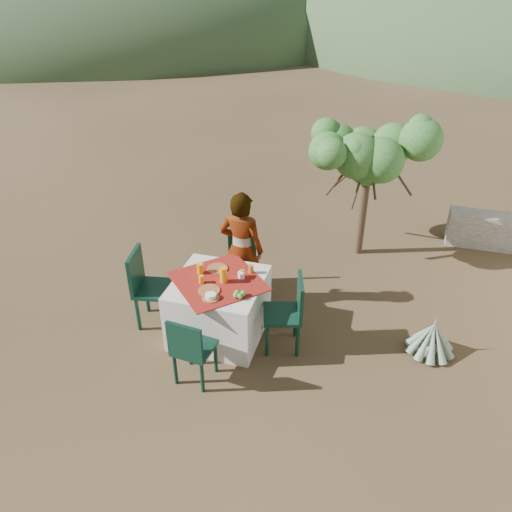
{
  "coord_description": "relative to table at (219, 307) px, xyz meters",
  "views": [
    {
      "loc": [
        1.3,
        -4.2,
        4.0
      ],
      "look_at": [
        -0.09,
        0.64,
        0.92
      ],
      "focal_mm": 35.0,
      "sensor_mm": 36.0,
      "label": 1
    }
  ],
  "objects": [
    {
      "name": "glass_far",
      "position": [
        -0.25,
        0.1,
        0.44
      ],
      "size": [
        0.08,
        0.08,
        0.12
      ],
      "primitive_type": "cylinder",
      "color": "orange",
      "rests_on": "table"
    },
    {
      "name": "glass_near",
      "position": [
        -0.17,
        -0.09,
        0.43
      ],
      "size": [
        0.06,
        0.06,
        0.1
      ],
      "primitive_type": "cylinder",
      "color": "orange",
      "rests_on": "table"
    },
    {
      "name": "napkin_holder",
      "position": [
        0.24,
        0.12,
        0.43
      ],
      "size": [
        0.08,
        0.06,
        0.09
      ],
      "primitive_type": "cube",
      "rotation": [
        0.0,
        0.0,
        -0.4
      ],
      "color": "white",
      "rests_on": "table"
    },
    {
      "name": "chair_left",
      "position": [
        -0.91,
        -0.03,
        0.18
      ],
      "size": [
        0.53,
        0.53,
        1.0
      ],
      "rotation": [
        0.0,
        0.0,
        1.74
      ],
      "color": "black",
      "rests_on": "ground"
    },
    {
      "name": "plate_near",
      "position": [
        -0.03,
        -0.22,
        0.39
      ],
      "size": [
        0.25,
        0.25,
        0.01
      ],
      "primitive_type": "cylinder",
      "color": "brown",
      "rests_on": "table"
    },
    {
      "name": "person",
      "position": [
        0.07,
        0.7,
        0.41
      ],
      "size": [
        0.59,
        0.41,
        1.57
      ],
      "primitive_type": "imported",
      "rotation": [
        0.0,
        0.0,
        3.09
      ],
      "color": "#8C6651",
      "rests_on": "ground"
    },
    {
      "name": "shrub_tree",
      "position": [
        1.48,
        2.46,
        1.12
      ],
      "size": [
        1.61,
        1.58,
        1.9
      ],
      "color": "#453522",
      "rests_on": "ground"
    },
    {
      "name": "plate_far",
      "position": [
        -0.09,
        0.23,
        0.39
      ],
      "size": [
        0.25,
        0.25,
        0.01
      ],
      "primitive_type": "cylinder",
      "color": "brown",
      "rests_on": "table"
    },
    {
      "name": "ground",
      "position": [
        0.43,
        -0.24,
        -0.38
      ],
      "size": [
        160.0,
        160.0,
        0.0
      ],
      "primitive_type": "plane",
      "color": "#352818",
      "rests_on": "ground"
    },
    {
      "name": "white_bowl",
      "position": [
        0.04,
        -0.34,
        0.42
      ],
      "size": [
        0.12,
        0.12,
        0.04
      ],
      "primitive_type": "cylinder",
      "color": "white",
      "rests_on": "bowl_plate"
    },
    {
      "name": "chair_near",
      "position": [
        -0.0,
        -0.87,
        0.1
      ],
      "size": [
        0.44,
        0.44,
        0.86
      ],
      "rotation": [
        0.0,
        0.0,
        3.04
      ],
      "color": "black",
      "rests_on": "ground"
    },
    {
      "name": "jar_right",
      "position": [
        0.32,
        0.28,
        0.43
      ],
      "size": [
        0.06,
        0.06,
        0.1
      ],
      "primitive_type": "cylinder",
      "color": "#C17922",
      "rests_on": "table"
    },
    {
      "name": "bowl_plate",
      "position": [
        0.04,
        -0.34,
        0.39
      ],
      "size": [
        0.19,
        0.19,
        0.01
      ],
      "primitive_type": "cylinder",
      "color": "brown",
      "rests_on": "table"
    },
    {
      "name": "hill_near_left",
      "position": [
        -17.57,
        29.76,
        -0.38
      ],
      "size": [
        40.0,
        40.0,
        16.0
      ],
      "primitive_type": "ellipsoid",
      "color": "#375530",
      "rests_on": "ground"
    },
    {
      "name": "jar_left",
      "position": [
        0.25,
        0.15,
        0.43
      ],
      "size": [
        0.06,
        0.06,
        0.1
      ],
      "primitive_type": "cylinder",
      "color": "#C17922",
      "rests_on": "table"
    },
    {
      "name": "chair_far",
      "position": [
        -0.04,
        1.06,
        0.08
      ],
      "size": [
        0.48,
        0.48,
        0.83
      ],
      "rotation": [
        0.0,
        0.0,
        0.32
      ],
      "color": "black",
      "rests_on": "ground"
    },
    {
      "name": "agave",
      "position": [
        2.47,
        0.34,
        -0.18
      ],
      "size": [
        0.56,
        0.57,
        0.6
      ],
      "rotation": [
        0.0,
        0.0,
        -0.25
      ],
      "color": "gray",
      "rests_on": "ground"
    },
    {
      "name": "fruit_cluster",
      "position": [
        0.33,
        -0.23,
        0.42
      ],
      "size": [
        0.13,
        0.12,
        0.07
      ],
      "color": "#5B9235",
      "rests_on": "table"
    },
    {
      "name": "table",
      "position": [
        0.0,
        0.0,
        0.0
      ],
      "size": [
        1.3,
        1.3,
        0.76
      ],
      "color": "white",
      "rests_on": "ground"
    },
    {
      "name": "chair_right",
      "position": [
        0.85,
        -0.01,
        0.14
      ],
      "size": [
        0.53,
        0.53,
        0.94
      ],
      "rotation": [
        0.0,
        0.0,
        4.98
      ],
      "color": "black",
      "rests_on": "ground"
    },
    {
      "name": "juice_pitcher",
      "position": [
        0.07,
        -0.0,
        0.48
      ],
      "size": [
        0.09,
        0.09,
        0.19
      ],
      "primitive_type": "cylinder",
      "color": "orange",
      "rests_on": "table"
    }
  ]
}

